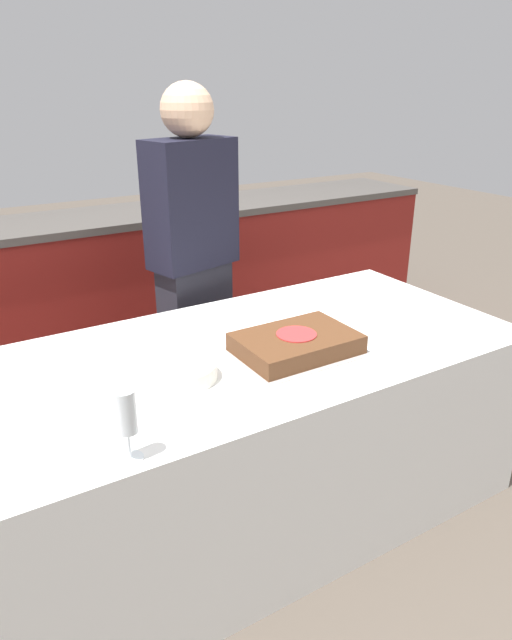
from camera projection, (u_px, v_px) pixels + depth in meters
name	position (u px, v px, depth m)	size (l,w,h in m)	color
ground_plane	(237.00, 511.00, 2.31)	(14.00, 14.00, 0.00)	brown
back_counter	(106.00, 293.00, 3.36)	(4.40, 0.58, 0.92)	maroon
dining_table	(236.00, 436.00, 2.17)	(2.13, 0.96, 0.72)	white
cake	(296.00, 344.00, 2.01)	(0.45, 0.32, 0.07)	#B7B2AD
plate_stack	(182.00, 371.00, 1.83)	(0.23, 0.23, 0.05)	white
wine_glass	(126.00, 414.00, 1.40)	(0.07, 0.07, 0.20)	white
side_plate_near_cake	(256.00, 325.00, 2.25)	(0.19, 0.19, 0.00)	white
side_plate_right_edge	(348.00, 313.00, 2.36)	(0.19, 0.19, 0.00)	white
person_cutting_cake	(194.00, 261.00, 2.62)	(0.43, 0.29, 1.62)	#282833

